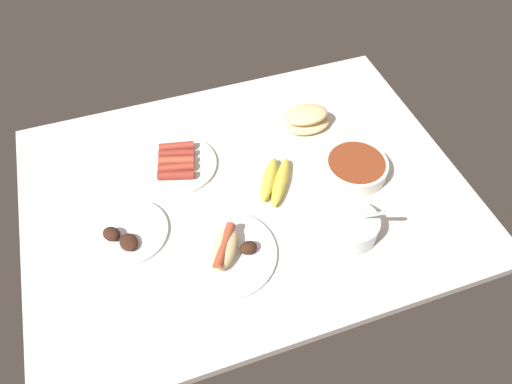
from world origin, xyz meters
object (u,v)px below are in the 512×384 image
(plate_sausages, at_px, (177,163))
(banana_bunch, at_px, (275,180))
(bowl_chili, at_px, (356,167))
(bread_stack, at_px, (307,119))
(plate_hotdog_assembled, at_px, (226,251))
(bowl_coleslaw, at_px, (353,226))
(plate_grilled_meat, at_px, (127,233))

(plate_sausages, relative_size, banana_bunch, 1.26)
(bowl_chili, distance_m, banana_bunch, 0.23)
(bread_stack, xyz_separation_m, plate_hotdog_assembled, (-0.36, -0.36, -0.02))
(plate_sausages, height_order, bowl_coleslaw, bowl_coleslaw)
(plate_sausages, xyz_separation_m, banana_bunch, (0.24, -0.16, 0.01))
(bowl_coleslaw, distance_m, bowl_chili, 0.21)
(bowl_coleslaw, xyz_separation_m, bowl_chili, (0.10, 0.18, -0.01))
(bread_stack, relative_size, bowl_coleslaw, 0.93)
(plate_sausages, distance_m, bowl_chili, 0.51)
(plate_sausages, relative_size, bowl_chili, 1.29)
(plate_grilled_meat, bearing_deg, plate_sausages, 47.56)
(bowl_coleslaw, relative_size, plate_grilled_meat, 0.79)
(plate_sausages, xyz_separation_m, plate_hotdog_assembled, (0.05, -0.33, 0.00))
(bowl_coleslaw, relative_size, banana_bunch, 0.89)
(plate_grilled_meat, bearing_deg, bowl_chili, 0.01)
(plate_sausages, distance_m, plate_hotdog_assembled, 0.34)
(bread_stack, height_order, plate_grilled_meat, bread_stack)
(plate_grilled_meat, height_order, plate_hotdog_assembled, plate_hotdog_assembled)
(plate_grilled_meat, bearing_deg, banana_bunch, 4.82)
(plate_sausages, bearing_deg, bread_stack, 3.35)
(bowl_coleslaw, xyz_separation_m, plate_hotdog_assembled, (-0.32, 0.05, -0.02))
(banana_bunch, height_order, plate_hotdog_assembled, plate_hotdog_assembled)
(plate_sausages, relative_size, bowl_coleslaw, 1.42)
(plate_hotdog_assembled, bearing_deg, bowl_chili, 18.26)
(banana_bunch, relative_size, plate_hotdog_assembled, 0.70)
(bread_stack, bearing_deg, bowl_chili, -74.80)
(bowl_chili, distance_m, plate_hotdog_assembled, 0.45)
(plate_sausages, height_order, plate_grilled_meat, plate_grilled_meat)
(bread_stack, relative_size, plate_grilled_meat, 0.73)
(bowl_coleslaw, distance_m, banana_bunch, 0.26)
(banana_bunch, bearing_deg, plate_grilled_meat, -175.18)
(bread_stack, bearing_deg, plate_hotdog_assembled, -135.63)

